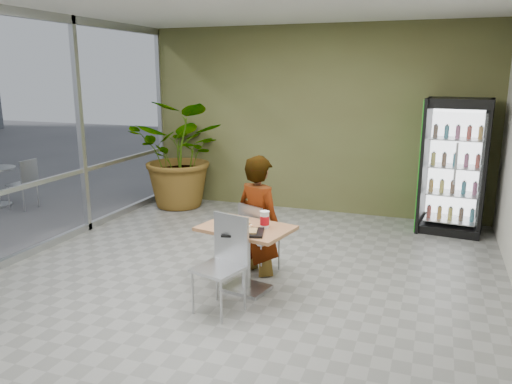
% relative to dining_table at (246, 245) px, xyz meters
% --- Properties ---
extents(ground, '(7.00, 7.00, 0.00)m').
position_rel_dining_table_xyz_m(ground, '(-0.14, 0.08, -0.54)').
color(ground, gray).
rests_on(ground, ground).
extents(room_envelope, '(6.00, 7.00, 3.20)m').
position_rel_dining_table_xyz_m(room_envelope, '(-0.14, 0.08, 1.06)').
color(room_envelope, silver).
rests_on(room_envelope, ground).
extents(storefront_frame, '(0.10, 7.00, 3.20)m').
position_rel_dining_table_xyz_m(storefront_frame, '(-3.14, 0.08, 1.06)').
color(storefront_frame, '#AAACAF').
rests_on(storefront_frame, ground).
extents(dining_table, '(1.09, 0.86, 0.75)m').
position_rel_dining_table_xyz_m(dining_table, '(0.00, 0.00, 0.00)').
color(dining_table, '#A97748').
rests_on(dining_table, ground).
extents(chair_far, '(0.51, 0.51, 0.87)m').
position_rel_dining_table_xyz_m(chair_far, '(-0.08, 0.53, -0.03)').
color(chair_far, '#AAACAF').
rests_on(chair_far, ground).
extents(chair_near, '(0.55, 0.55, 0.99)m').
position_rel_dining_table_xyz_m(chair_near, '(-0.04, -0.49, 0.05)').
color(chair_near, '#AAACAF').
rests_on(chair_near, ground).
extents(seated_woman, '(0.76, 0.65, 1.76)m').
position_rel_dining_table_xyz_m(seated_woman, '(-0.05, 0.56, 0.04)').
color(seated_woman, black).
rests_on(seated_woman, ground).
extents(pizza_plate, '(0.35, 0.32, 0.03)m').
position_rel_dining_table_xyz_m(pizza_plate, '(-0.06, 0.00, 0.23)').
color(pizza_plate, white).
rests_on(pizza_plate, dining_table).
extents(soda_cup, '(0.11, 0.11, 0.19)m').
position_rel_dining_table_xyz_m(soda_cup, '(0.20, 0.04, 0.30)').
color(soda_cup, white).
rests_on(soda_cup, dining_table).
extents(napkin_stack, '(0.20, 0.20, 0.02)m').
position_rel_dining_table_xyz_m(napkin_stack, '(-0.23, -0.14, 0.22)').
color(napkin_stack, white).
rests_on(napkin_stack, dining_table).
extents(cafeteria_tray, '(0.49, 0.41, 0.02)m').
position_rel_dining_table_xyz_m(cafeteria_tray, '(0.06, -0.23, 0.23)').
color(cafeteria_tray, black).
rests_on(cafeteria_tray, dining_table).
extents(beverage_fridge, '(1.01, 0.81, 2.04)m').
position_rel_dining_table_xyz_m(beverage_fridge, '(2.19, 3.11, 0.48)').
color(beverage_fridge, black).
rests_on(beverage_fridge, ground).
extents(potted_plant, '(1.77, 1.54, 1.94)m').
position_rel_dining_table_xyz_m(potted_plant, '(-2.39, 3.02, 0.43)').
color(potted_plant, '#325C25').
rests_on(potted_plant, ground).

